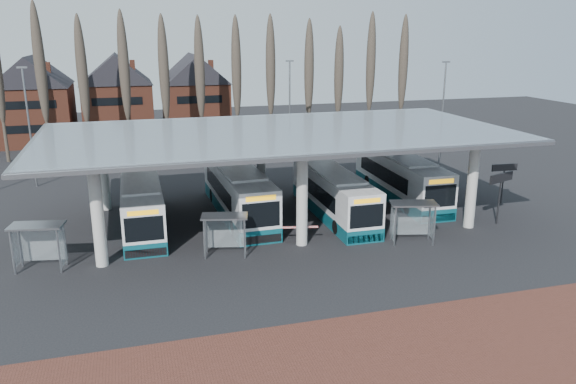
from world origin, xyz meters
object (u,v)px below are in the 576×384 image
object	(u,v)px
bus_1	(238,192)
bus_2	(333,194)
shelter_2	(413,213)
bus_0	(142,204)
shelter_0	(39,236)
bus_3	(400,178)
shelter_1	(225,226)

from	to	relation	value
bus_1	bus_2	world-z (taller)	bus_1
bus_1	shelter_2	bearing A→B (deg)	-43.64
bus_2	bus_0	bearing A→B (deg)	174.34
bus_2	shelter_2	size ratio (longest dim) A/B	3.84
bus_0	bus_1	size ratio (longest dim) A/B	0.92
bus_2	shelter_0	bearing A→B (deg)	-166.46
bus_3	bus_0	bearing A→B (deg)	-174.49
shelter_0	shelter_2	size ratio (longest dim) A/B	0.99
bus_2	shelter_2	bearing A→B (deg)	-65.50
bus_0	shelter_0	bearing A→B (deg)	-133.77
bus_1	bus_0	bearing A→B (deg)	-175.70
shelter_0	bus_3	bearing A→B (deg)	26.12
shelter_1	shelter_2	size ratio (longest dim) A/B	0.95
bus_3	shelter_0	world-z (taller)	bus_3
shelter_0	shelter_2	bearing A→B (deg)	5.50
shelter_2	shelter_0	bearing A→B (deg)	-170.89
bus_1	bus_3	size ratio (longest dim) A/B	1.02
bus_2	bus_3	bearing A→B (deg)	22.13
shelter_1	bus_0	bearing A→B (deg)	137.24
bus_3	shelter_0	distance (m)	26.90
bus_0	bus_2	size ratio (longest dim) A/B	1.00
bus_0	shelter_1	bearing A→B (deg)	-55.27
bus_2	shelter_2	xyz separation A→B (m)	(2.92, -6.47, 0.36)
bus_2	shelter_1	world-z (taller)	bus_2
bus_2	bus_3	distance (m)	7.25
bus_2	bus_3	size ratio (longest dim) A/B	0.94
shelter_1	bus_3	bearing A→B (deg)	40.28
bus_2	shelter_0	size ratio (longest dim) A/B	3.87
bus_0	bus_1	bearing A→B (deg)	6.34
bus_1	shelter_1	size ratio (longest dim) A/B	4.40
bus_2	shelter_1	size ratio (longest dim) A/B	4.06
bus_3	shelter_1	distance (m)	17.51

